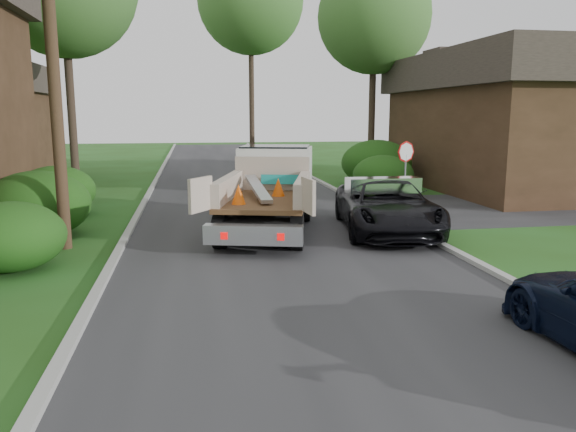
% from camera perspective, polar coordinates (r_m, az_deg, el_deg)
% --- Properties ---
extents(ground, '(120.00, 120.00, 0.00)m').
position_cam_1_polar(ground, '(10.64, 2.97, -8.35)').
color(ground, '#244A15').
rests_on(ground, ground).
extents(road, '(8.00, 90.00, 0.02)m').
position_cam_1_polar(road, '(20.24, -3.23, 0.62)').
color(road, '#28282B').
rests_on(road, ground).
extents(side_street, '(16.00, 7.00, 0.02)m').
position_cam_1_polar(side_street, '(23.85, 27.09, 0.97)').
color(side_street, '#28282B').
rests_on(side_street, ground).
extents(curb_left, '(0.20, 90.00, 0.12)m').
position_cam_1_polar(curb_left, '(20.19, -14.87, 0.43)').
color(curb_left, '#9E9E99').
rests_on(curb_left, ground).
extents(curb_right, '(0.20, 90.00, 0.12)m').
position_cam_1_polar(curb_right, '(21.08, 7.91, 1.08)').
color(curb_right, '#9E9E99').
rests_on(curb_right, ground).
extents(stop_sign, '(0.71, 0.32, 2.48)m').
position_cam_1_polar(stop_sign, '(20.31, 11.86, 5.49)').
color(stop_sign, slate).
rests_on(stop_sign, ground).
extents(utility_pole, '(2.42, 1.25, 10.00)m').
position_cam_1_polar(utility_pole, '(15.27, -22.86, 16.19)').
color(utility_pole, '#382619').
rests_on(utility_pole, ground).
extents(house_right, '(9.72, 12.96, 6.20)m').
position_cam_1_polar(house_right, '(28.28, 23.19, 8.99)').
color(house_right, '#352315').
rests_on(house_right, ground).
extents(hedge_left_a, '(2.34, 2.34, 1.53)m').
position_cam_1_polar(hedge_left_a, '(13.68, -26.36, -1.89)').
color(hedge_left_a, '#104711').
rests_on(hedge_left_a, ground).
extents(hedge_left_b, '(2.86, 2.86, 1.87)m').
position_cam_1_polar(hedge_left_b, '(17.06, -24.08, 1.09)').
color(hedge_left_b, '#104711').
rests_on(hedge_left_b, ground).
extents(hedge_left_c, '(2.60, 2.60, 1.70)m').
position_cam_1_polar(hedge_left_c, '(20.51, -22.51, 2.37)').
color(hedge_left_c, '#104711').
rests_on(hedge_left_c, ground).
extents(hedge_right_a, '(2.60, 2.60, 1.70)m').
position_cam_1_polar(hedge_right_a, '(24.34, 9.66, 4.13)').
color(hedge_right_a, '#104711').
rests_on(hedge_right_a, ground).
extents(hedge_right_b, '(3.38, 3.38, 2.21)m').
position_cam_1_polar(hedge_right_b, '(27.36, 8.99, 5.35)').
color(hedge_right_b, '#104711').
rests_on(hedge_right_b, ground).
extents(tree_right_far, '(6.00, 6.00, 11.50)m').
position_cam_1_polar(tree_right_far, '(31.79, 8.76, 19.37)').
color(tree_right_far, '#2D2119').
rests_on(tree_right_far, ground).
extents(tree_center_far, '(7.20, 7.20, 14.60)m').
position_cam_1_polar(tree_center_far, '(40.77, -3.83, 20.98)').
color(tree_center_far, '#2D2119').
rests_on(tree_center_far, ground).
extents(flatbed_truck, '(4.13, 6.79, 2.41)m').
position_cam_1_polar(flatbed_truck, '(17.14, -1.67, 3.28)').
color(flatbed_truck, black).
rests_on(flatbed_truck, ground).
extents(black_pickup, '(3.34, 5.83, 1.53)m').
position_cam_1_polar(black_pickup, '(16.54, 10.02, 0.98)').
color(black_pickup, black).
rests_on(black_pickup, ground).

